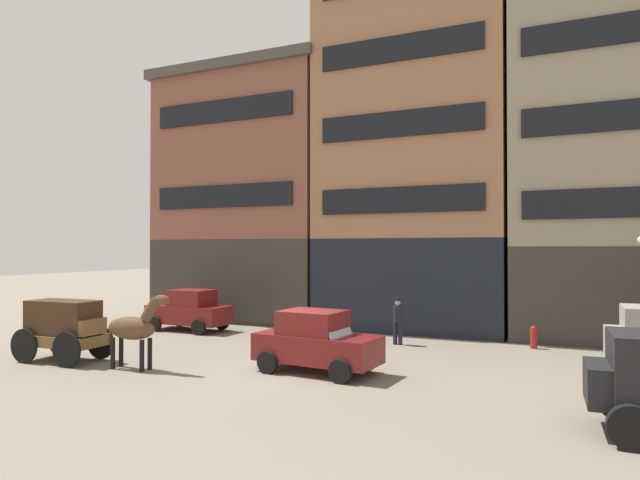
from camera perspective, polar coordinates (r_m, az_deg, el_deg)
ground_plane at (r=17.27m, az=-2.72°, el=-13.20°), size 120.00×120.00×0.00m
building_far_left at (r=29.85m, az=-6.66°, el=4.65°), size 9.62×6.86×13.02m
building_center_left at (r=26.78m, az=10.18°, el=10.14°), size 8.87×6.86×17.49m
building_center_right at (r=25.99m, az=26.92°, el=9.85°), size 7.03×6.86×16.86m
cargo_wagon at (r=19.84m, az=-25.19°, el=-8.14°), size 2.96×1.63×1.98m
draft_horse at (r=17.71m, az=-18.88°, el=-8.67°), size 2.35×0.67×2.30m
sedan_dark at (r=16.44m, az=-0.40°, el=-10.59°), size 3.83×2.13×1.83m
sedan_light at (r=25.19m, az=-13.51°, el=-7.16°), size 3.73×1.92×1.83m
pedestrian_officer at (r=21.24m, az=8.13°, el=-8.17°), size 0.43×0.43×1.79m
fire_hydrant_curbside at (r=21.78m, az=21.45°, el=-9.41°), size 0.24×0.24×0.83m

